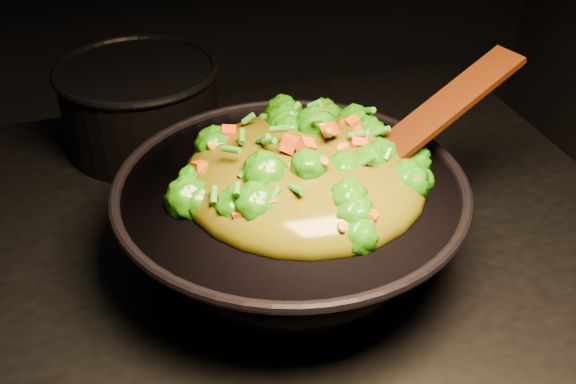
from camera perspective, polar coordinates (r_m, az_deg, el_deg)
name	(u,v)px	position (r m, az deg, el deg)	size (l,w,h in m)	color
wok	(290,225)	(0.88, 0.20, -2.62)	(0.41, 0.41, 0.11)	black
stir_fry	(304,147)	(0.82, 1.31, 3.58)	(0.29, 0.29, 0.10)	#247808
spatula	(421,126)	(0.88, 10.49, 5.16)	(0.31, 0.05, 0.01)	#3D1705
back_pot	(141,106)	(1.14, -11.57, 6.71)	(0.24, 0.24, 0.14)	black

